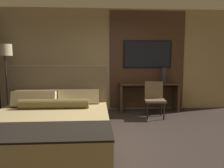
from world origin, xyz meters
The scene contains 9 objects.
ground_plane centered at (0.00, 0.00, 0.00)m, with size 16.00×16.00×0.00m, color #332823.
wall_back_tv_panel centered at (0.13, 2.59, 1.40)m, with size 7.20×0.09×2.80m.
bed centered at (-1.10, -0.10, 0.33)m, with size 1.93×2.26×1.29m.
desk centered at (1.07, 2.32, 0.52)m, with size 1.60×0.49×0.78m.
tv centered at (1.07, 2.52, 1.56)m, with size 1.35×0.04×0.76m.
desk_chair centered at (1.08, 1.71, 0.51)m, with size 0.53×0.53×0.87m.
floor_lamp centered at (-2.56, 1.96, 1.50)m, with size 0.34×0.34×1.79m.
vase_tall centered at (1.51, 2.36, 0.99)m, with size 0.14×0.14×0.42m.
book centered at (1.23, 2.24, 0.79)m, with size 0.22×0.16×0.03m.
Camera 1 is at (-0.31, -3.53, 1.43)m, focal length 35.00 mm.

